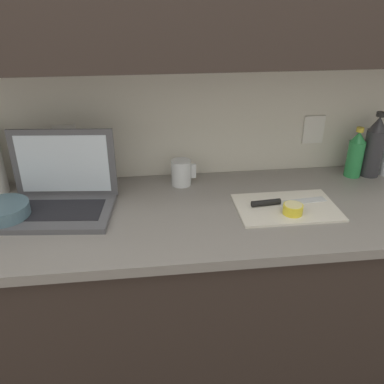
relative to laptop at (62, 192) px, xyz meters
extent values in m
cube|color=silver|center=(0.33, 0.28, 0.30)|extent=(5.20, 0.06, 2.60)
cube|color=white|center=(-0.01, 0.25, 0.12)|extent=(0.09, 0.01, 0.12)
cube|color=white|center=(1.03, 0.25, 0.12)|extent=(0.09, 0.01, 0.12)
cube|color=#332823|center=(0.33, -0.07, -0.55)|extent=(2.37, 0.60, 0.90)
cube|color=gray|center=(0.33, -0.07, -0.08)|extent=(2.44, 0.64, 0.03)
cube|color=#515156|center=(-0.01, -0.05, -0.05)|extent=(0.39, 0.30, 0.02)
cube|color=black|center=(-0.01, -0.05, -0.04)|extent=(0.31, 0.18, 0.00)
cube|color=#515156|center=(0.01, 0.08, 0.08)|extent=(0.38, 0.05, 0.26)
cube|color=silver|center=(0.01, 0.07, 0.08)|extent=(0.33, 0.04, 0.22)
cube|color=silver|center=(0.81, -0.10, -0.06)|extent=(0.37, 0.24, 0.01)
cube|color=silver|center=(0.88, -0.07, -0.06)|extent=(0.18, 0.05, 0.00)
cylinder|color=black|center=(0.74, -0.08, -0.05)|extent=(0.11, 0.03, 0.02)
cylinder|color=yellow|center=(0.81, -0.15, -0.04)|extent=(0.07, 0.07, 0.03)
cylinder|color=#F4EAA3|center=(0.81, -0.15, -0.02)|extent=(0.06, 0.06, 0.00)
cylinder|color=#2D934C|center=(1.18, 0.15, 0.01)|extent=(0.07, 0.07, 0.15)
cone|color=#2D934C|center=(1.18, 0.15, 0.11)|extent=(0.06, 0.06, 0.04)
cylinder|color=gold|center=(1.18, 0.15, 0.14)|extent=(0.03, 0.03, 0.02)
cylinder|color=#333338|center=(1.26, 0.15, 0.03)|extent=(0.08, 0.08, 0.20)
cone|color=#333338|center=(1.26, 0.15, 0.16)|extent=(0.07, 0.07, 0.06)
cylinder|color=black|center=(1.26, 0.15, 0.20)|extent=(0.04, 0.04, 0.02)
cylinder|color=silver|center=(0.45, 0.15, -0.01)|extent=(0.08, 0.08, 0.10)
cube|color=silver|center=(0.50, 0.15, -0.01)|extent=(0.02, 0.01, 0.06)
cylinder|color=slate|center=(-0.19, -0.07, -0.03)|extent=(0.17, 0.17, 0.06)
camera|label=1|loc=(0.31, -1.35, 0.66)|focal=38.00mm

